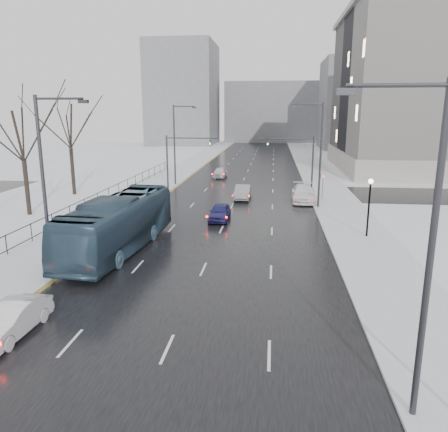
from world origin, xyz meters
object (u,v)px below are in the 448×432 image
(bus, at_px, (119,224))
(sedan_right_near, at_px, (243,192))
(tree_park_e, at_px, (75,195))
(mast_signal_right, at_px, (303,158))
(no_uturn_sign, at_px, (323,179))
(sedan_center_near, at_px, (220,212))
(sedan_right_far, at_px, (304,193))
(sedan_center_far, at_px, (220,172))
(sedan_left_near, at_px, (11,320))
(streetlight_r_near, at_px, (423,242))
(lamppost_r_mid, at_px, (369,199))
(mast_signal_left, at_px, (176,156))
(streetlight_l_far, at_px, (176,141))
(tree_park_d, at_px, (30,216))
(streetlight_l_near, at_px, (47,179))
(streetlight_r_mid, at_px, (318,150))

(bus, xyz_separation_m, sedan_right_near, (6.97, 18.68, -1.08))
(tree_park_e, xyz_separation_m, mast_signal_right, (25.53, 4.00, 4.11))
(no_uturn_sign, bearing_deg, mast_signal_right, 115.11)
(tree_park_e, height_order, sedan_center_near, tree_park_e)
(mast_signal_right, relative_size, sedan_right_far, 1.11)
(mast_signal_right, bearing_deg, sedan_center_far, 134.15)
(sedan_left_near, height_order, bus, bus)
(streetlight_r_near, relative_size, sedan_left_near, 2.40)
(tree_park_e, height_order, lamppost_r_mid, tree_park_e)
(tree_park_e, height_order, mast_signal_left, tree_park_e)
(tree_park_e, height_order, streetlight_r_near, streetlight_r_near)
(mast_signal_right, relative_size, sedan_right_near, 1.43)
(streetlight_l_far, height_order, sedan_right_far, streetlight_l_far)
(streetlight_r_near, distance_m, mast_signal_left, 41.06)
(tree_park_d, bearing_deg, streetlight_l_near, -55.47)
(tree_park_e, bearing_deg, sedan_right_far, -1.77)
(no_uturn_sign, bearing_deg, lamppost_r_mid, -82.67)
(lamppost_r_mid, distance_m, sedan_right_near, 17.25)
(no_uturn_sign, height_order, sedan_center_far, no_uturn_sign)
(mast_signal_right, height_order, bus, mast_signal_right)
(streetlight_l_near, bearing_deg, streetlight_l_far, 90.00)
(mast_signal_right, xyz_separation_m, no_uturn_sign, (1.87, -4.00, -1.81))
(streetlight_r_mid, xyz_separation_m, sedan_center_far, (-11.67, 19.15, -4.85))
(lamppost_r_mid, xyz_separation_m, sedan_center_far, (-14.50, 29.15, -2.17))
(streetlight_l_far, xyz_separation_m, sedan_right_near, (8.98, -8.25, -4.83))
(mast_signal_left, xyz_separation_m, sedan_center_near, (6.83, -13.88, -3.36))
(bus, bearing_deg, streetlight_l_near, -107.41)
(streetlight_r_mid, relative_size, mast_signal_right, 1.54)
(tree_park_e, relative_size, streetlight_l_near, 1.35)
(tree_park_d, height_order, sedan_center_far, tree_park_d)
(sedan_right_far, xyz_separation_m, sedan_center_far, (-10.70, 15.93, -0.12))
(streetlight_r_mid, xyz_separation_m, sedan_right_far, (-0.97, 3.22, -4.73))
(streetlight_l_near, relative_size, sedan_left_near, 2.40)
(sedan_center_near, bearing_deg, bus, -121.63)
(mast_signal_right, bearing_deg, tree_park_d, -150.88)
(streetlight_r_mid, height_order, sedan_center_far, streetlight_r_mid)
(tree_park_e, bearing_deg, bus, -57.54)
(streetlight_r_mid, xyz_separation_m, bus, (-14.33, -14.93, -3.74))
(lamppost_r_mid, xyz_separation_m, bus, (-17.16, -4.93, -1.07))
(mast_signal_left, bearing_deg, no_uturn_sign, -13.60)
(lamppost_r_mid, distance_m, sedan_right_far, 13.90)
(streetlight_r_near, height_order, sedan_right_near, streetlight_r_near)
(tree_park_d, xyz_separation_m, sedan_right_far, (25.00, 9.22, 0.89))
(sedan_right_far, bearing_deg, streetlight_l_near, -122.48)
(streetlight_r_near, height_order, lamppost_r_mid, streetlight_r_near)
(streetlight_r_mid, bearing_deg, tree_park_d, -166.99)
(tree_park_e, relative_size, streetlight_r_mid, 1.35)
(streetlight_r_near, distance_m, streetlight_r_mid, 30.00)
(sedan_right_near, xyz_separation_m, sedan_center_far, (-4.31, 15.40, -0.02))
(mast_signal_left, relative_size, sedan_center_far, 1.52)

